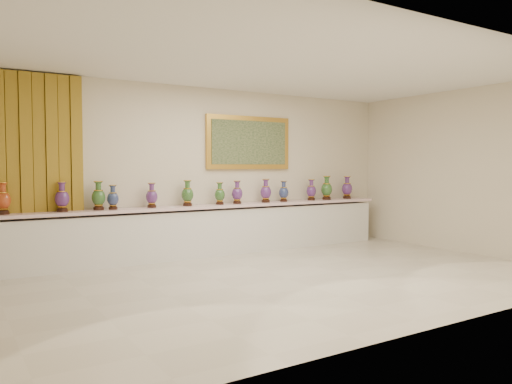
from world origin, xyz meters
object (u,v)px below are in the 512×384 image
Objects in this scene: vase_1 at (62,198)px; vase_2 at (99,197)px; counter at (214,231)px; vase_0 at (3,200)px.

vase_1 and vase_2 have the same top height.
vase_0 is (-3.36, 0.02, 0.67)m from counter.
vase_2 is at bearing 0.20° from vase_1.
vase_0 is at bearing 179.34° from vase_1.
counter is 15.95× the size of vase_2.
vase_1 is at bearing -0.66° from vase_0.
vase_0 is at bearing 179.72° from counter.
vase_1 is (-2.56, 0.01, 0.67)m from counter.
vase_1 is 0.54m from vase_2.
vase_0 is 1.01× the size of vase_1.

